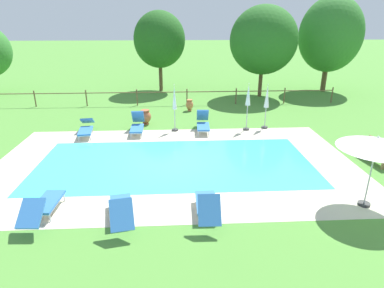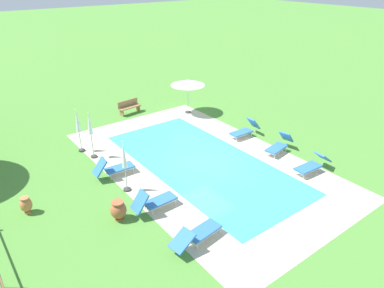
{
  "view_description": "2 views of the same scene",
  "coord_description": "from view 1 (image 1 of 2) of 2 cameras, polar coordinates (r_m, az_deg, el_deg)",
  "views": [
    {
      "loc": [
        0.03,
        -11.75,
        5.3
      ],
      "look_at": [
        0.7,
        0.5,
        0.6
      ],
      "focal_mm": 30.56,
      "sensor_mm": 36.0,
      "label": 1
    },
    {
      "loc": [
        -11.69,
        9.42,
        8.44
      ],
      "look_at": [
        0.36,
        0.31,
        0.95
      ],
      "focal_mm": 33.14,
      "sensor_mm": 36.0,
      "label": 2
    }
  ],
  "objects": [
    {
      "name": "sun_lounger_north_far",
      "position": [
        16.46,
        1.93,
        3.62
      ],
      "size": [
        0.69,
        1.88,
        0.99
      ],
      "color": "#3370BC",
      "rests_on": "ground"
    },
    {
      "name": "sun_lounger_south_near_corner",
      "position": [
        16.39,
        -9.52,
        3.27
      ],
      "size": [
        0.64,
        1.85,
        1.0
      ],
      "color": "#3370BC",
      "rests_on": "ground"
    },
    {
      "name": "patio_umbrella_closed_row_west",
      "position": [
        16.53,
        9.74,
        7.73
      ],
      "size": [
        0.32,
        0.32,
        2.39
      ],
      "color": "#383838",
      "rests_on": "ground"
    },
    {
      "name": "tree_centre",
      "position": [
        25.84,
        -5.69,
        17.66
      ],
      "size": [
        3.86,
        3.86,
        5.94
      ],
      "color": "brown",
      "rests_on": "ground"
    },
    {
      "name": "wooden_bench_lawn_side",
      "position": [
        14.71,
        29.67,
        -1.09
      ],
      "size": [
        0.62,
        1.54,
        0.87
      ],
      "color": "#937047",
      "rests_on": "ground"
    },
    {
      "name": "tree_far_west",
      "position": [
        24.25,
        12.37,
        17.27
      ],
      "size": [
        4.67,
        4.67,
        6.26
      ],
      "color": "brown",
      "rests_on": "ground"
    },
    {
      "name": "pool_deck_paving",
      "position": [
        12.88,
        -3.0,
        -3.33
      ],
      "size": [
        14.06,
        8.31,
        0.01
      ],
      "primitive_type": "cube",
      "color": "beige",
      "rests_on": "ground"
    },
    {
      "name": "perimeter_fence",
      "position": [
        21.63,
        -5.26,
        8.58
      ],
      "size": [
        22.88,
        0.08,
        1.05
      ],
      "color": "brown",
      "rests_on": "ground"
    },
    {
      "name": "tree_east_mid",
      "position": [
        27.54,
        23.01,
        17.15
      ],
      "size": [
        4.59,
        4.59,
        6.95
      ],
      "color": "brown",
      "rests_on": "ground"
    },
    {
      "name": "patio_umbrella_closed_row_centre",
      "position": [
        17.02,
        12.92,
        7.55
      ],
      "size": [
        0.32,
        0.32,
        2.3
      ],
      "color": "#383838",
      "rests_on": "ground"
    },
    {
      "name": "sun_lounger_north_mid",
      "position": [
        9.41,
        -12.24,
        -11.02
      ],
      "size": [
        0.94,
        1.98,
        0.95
      ],
      "color": "#3370BC",
      "rests_on": "ground"
    },
    {
      "name": "sun_lounger_south_mid",
      "position": [
        9.39,
        2.66,
        -10.57
      ],
      "size": [
        0.63,
        1.88,
        0.98
      ],
      "color": "#3370BC",
      "rests_on": "ground"
    },
    {
      "name": "patio_umbrella_open_foreground",
      "position": [
        10.61,
        29.58,
        0.11
      ],
      "size": [
        2.16,
        2.16,
        2.24
      ],
      "color": "#383838",
      "rests_on": "ground"
    },
    {
      "name": "sun_lounger_north_end",
      "position": [
        10.3,
        -24.52,
        -9.7
      ],
      "size": [
        0.7,
        2.02,
        0.84
      ],
      "color": "#3370BC",
      "rests_on": "ground"
    },
    {
      "name": "terracotta_urn_by_tree",
      "position": [
        17.67,
        -8.14,
        4.74
      ],
      "size": [
        0.6,
        0.6,
        0.79
      ],
      "color": "#A85B38",
      "rests_on": "ground"
    },
    {
      "name": "pool_coping_rim",
      "position": [
        12.88,
        -3.0,
        -3.31
      ],
      "size": [
        11.13,
        5.38,
        0.01
      ],
      "color": "beige",
      "rests_on": "ground"
    },
    {
      "name": "ground_plane",
      "position": [
        12.89,
        -3.0,
        -3.35
      ],
      "size": [
        160.0,
        160.0,
        0.0
      ],
      "primitive_type": "plane",
      "color": "#518E38"
    },
    {
      "name": "terracotta_urn_near_fence",
      "position": [
        20.18,
        -0.43,
        6.86
      ],
      "size": [
        0.45,
        0.45,
        0.7
      ],
      "color": "#C67547",
      "rests_on": "ground"
    },
    {
      "name": "patio_umbrella_closed_row_mid_west",
      "position": [
        16.22,
        -3.08,
        7.28
      ],
      "size": [
        0.32,
        0.32,
        2.35
      ],
      "color": "#383838",
      "rests_on": "ground"
    },
    {
      "name": "sun_lounger_north_near_steps",
      "position": [
        16.68,
        -18.0,
        2.67
      ],
      "size": [
        0.86,
        2.12,
        0.74
      ],
      "color": "#3370BC",
      "rests_on": "ground"
    },
    {
      "name": "swimming_pool_water",
      "position": [
        12.88,
        -3.0,
        -3.33
      ],
      "size": [
        10.65,
        4.9,
        0.01
      ],
      "primitive_type": "cube",
      "color": "#42CCD6",
      "rests_on": "ground"
    }
  ]
}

